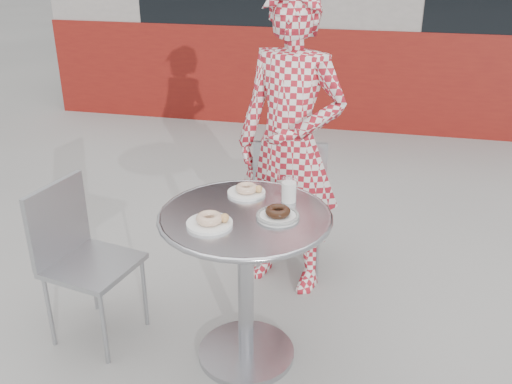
% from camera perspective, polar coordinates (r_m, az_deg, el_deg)
% --- Properties ---
extents(ground, '(60.00, 60.00, 0.00)m').
position_cam_1_polar(ground, '(2.81, -0.72, -16.54)').
color(ground, '#A4A19C').
rests_on(ground, ground).
extents(bistro_table, '(0.75, 0.75, 0.76)m').
position_cam_1_polar(bistro_table, '(2.51, -1.06, -5.99)').
color(bistro_table, silver).
rests_on(bistro_table, ground).
extents(chair_far, '(0.45, 0.45, 0.84)m').
position_cam_1_polar(chair_far, '(3.41, 3.30, -3.24)').
color(chair_far, '#9B9EA2').
rests_on(chair_far, ground).
extents(chair_left, '(0.45, 0.45, 0.79)m').
position_cam_1_polar(chair_left, '(2.93, -15.80, -9.66)').
color(chair_left, '#9B9EA2').
rests_on(chair_left, ground).
extents(seated_person, '(0.69, 0.55, 1.65)m').
position_cam_1_polar(seated_person, '(3.01, 3.45, 4.66)').
color(seated_person, maroon).
rests_on(seated_person, ground).
extents(plate_far, '(0.17, 0.17, 0.05)m').
position_cam_1_polar(plate_far, '(2.60, -0.89, 0.16)').
color(plate_far, white).
rests_on(plate_far, bistro_table).
extents(plate_near, '(0.19, 0.19, 0.05)m').
position_cam_1_polar(plate_near, '(2.33, -4.59, -2.88)').
color(plate_near, white).
rests_on(plate_near, bistro_table).
extents(plate_checker, '(0.18, 0.18, 0.05)m').
position_cam_1_polar(plate_checker, '(2.39, 2.19, -2.25)').
color(plate_checker, white).
rests_on(plate_checker, bistro_table).
extents(milk_cup, '(0.07, 0.07, 0.11)m').
position_cam_1_polar(milk_cup, '(2.52, 3.31, 0.11)').
color(milk_cup, white).
rests_on(milk_cup, bistro_table).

